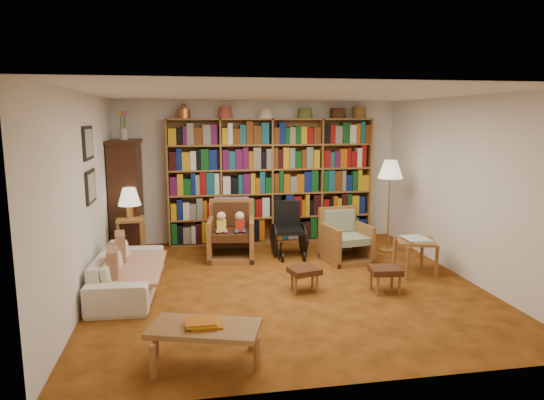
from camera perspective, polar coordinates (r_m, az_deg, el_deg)
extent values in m
plane|color=#A15318|center=(6.59, 1.73, -9.95)|extent=(5.00, 5.00, 0.00)
plane|color=silver|center=(6.21, 1.85, 12.32)|extent=(5.00, 5.00, 0.00)
plane|color=white|center=(8.72, -1.55, 3.34)|extent=(5.00, 0.00, 5.00)
plane|color=white|center=(3.92, 9.26, -4.69)|extent=(5.00, 0.00, 5.00)
plane|color=white|center=(6.28, -21.17, 0.19)|extent=(0.00, 5.00, 5.00)
plane|color=white|center=(7.21, 21.63, 1.32)|extent=(0.00, 5.00, 5.00)
cube|color=#935F2D|center=(8.62, -0.07, 2.26)|extent=(3.60, 0.30, 2.20)
cube|color=#361B0E|center=(8.24, -16.71, 0.10)|extent=(0.45, 0.90, 1.80)
cube|color=#361B0E|center=(8.15, -17.03, 6.57)|extent=(0.50, 0.95, 0.06)
cylinder|color=silver|center=(8.14, -17.07, 7.41)|extent=(0.12, 0.12, 0.18)
cube|color=black|center=(6.50, -20.84, 6.29)|extent=(0.03, 0.52, 0.42)
cube|color=gray|center=(6.50, -20.71, 6.30)|extent=(0.01, 0.44, 0.34)
cube|color=black|center=(6.55, -20.55, 1.49)|extent=(0.03, 0.52, 0.42)
cube|color=gray|center=(6.55, -20.42, 1.49)|extent=(0.01, 0.44, 0.34)
imported|color=beige|center=(6.53, -16.55, -8.10)|extent=(1.85, 0.81, 0.53)
cube|color=beige|center=(6.51, -16.12, -7.79)|extent=(0.81, 1.46, 0.04)
cube|color=maroon|center=(6.83, -17.38, -5.74)|extent=(0.18, 0.42, 0.40)
cube|color=maroon|center=(6.16, -18.20, -7.44)|extent=(0.15, 0.38, 0.37)
cube|color=#935F2D|center=(7.74, -16.32, -2.19)|extent=(0.44, 0.44, 0.04)
cylinder|color=#935F2D|center=(7.67, -17.60, -5.01)|extent=(0.05, 0.05, 0.65)
cylinder|color=#935F2D|center=(7.63, -15.06, -4.97)|extent=(0.05, 0.05, 0.65)
cylinder|color=#935F2D|center=(8.00, -17.28, -4.40)|extent=(0.05, 0.05, 0.65)
cylinder|color=#935F2D|center=(7.96, -14.85, -4.35)|extent=(0.05, 0.05, 0.65)
cylinder|color=gold|center=(7.72, -16.36, -1.35)|extent=(0.11, 0.11, 0.19)
cone|color=beige|center=(7.68, -16.44, 0.40)|extent=(0.34, 0.34, 0.27)
cube|color=#935F2D|center=(7.78, -4.78, -6.57)|extent=(0.82, 0.84, 0.08)
cube|color=#935F2D|center=(7.68, -7.26, -4.64)|extent=(0.17, 0.76, 0.65)
cube|color=#935F2D|center=(7.74, -2.39, -4.47)|extent=(0.17, 0.76, 0.65)
cube|color=#935F2D|center=(8.00, -5.05, -3.06)|extent=(0.73, 0.17, 0.91)
cube|color=#482513|center=(7.66, -4.80, -4.03)|extent=(0.64, 0.70, 0.12)
cube|color=#482513|center=(7.89, -5.02, -1.67)|extent=(0.57, 0.17, 0.38)
cube|color=#C33468|center=(7.98, -5.10, -1.09)|extent=(0.57, 0.13, 0.40)
cube|color=#935F2D|center=(7.71, 8.66, -6.84)|extent=(0.76, 0.78, 0.07)
cube|color=#935F2D|center=(7.55, 6.59, -5.15)|extent=(0.18, 0.68, 0.58)
cube|color=#935F2D|center=(7.74, 10.78, -4.90)|extent=(0.18, 0.68, 0.58)
cube|color=#935F2D|center=(7.89, 8.04, -3.66)|extent=(0.65, 0.19, 0.81)
cube|color=gray|center=(7.60, 8.79, -4.55)|extent=(0.60, 0.65, 0.11)
cube|color=gray|center=(7.79, 8.21, -2.40)|extent=(0.51, 0.18, 0.34)
cube|color=black|center=(7.75, 2.10, -3.65)|extent=(0.47, 0.47, 0.06)
cube|color=black|center=(7.90, 1.80, -1.62)|extent=(0.43, 0.09, 0.43)
cylinder|color=black|center=(7.83, 0.24, -4.71)|extent=(0.03, 0.53, 0.53)
cylinder|color=black|center=(7.93, 3.64, -4.56)|extent=(0.03, 0.53, 0.53)
cylinder|color=black|center=(7.55, 1.23, -6.76)|extent=(0.03, 0.15, 0.15)
cylinder|color=black|center=(7.62, 3.78, -6.62)|extent=(0.03, 0.15, 0.15)
cylinder|color=gold|center=(8.40, 13.40, -5.77)|extent=(0.26, 0.26, 0.03)
cylinder|color=gold|center=(8.26, 13.57, -1.55)|extent=(0.03, 0.03, 1.29)
cone|color=beige|center=(8.15, 13.78, 3.53)|extent=(0.40, 0.40, 0.29)
cube|color=#935F2D|center=(7.17, 16.56, -4.67)|extent=(0.65, 0.65, 0.04)
cylinder|color=#935F2D|center=(6.96, 15.64, -7.23)|extent=(0.05, 0.05, 0.47)
cylinder|color=#935F2D|center=(7.15, 18.82, -6.93)|extent=(0.05, 0.05, 0.47)
cylinder|color=#935F2D|center=(7.34, 14.18, -6.29)|extent=(0.05, 0.05, 0.47)
cylinder|color=#935F2D|center=(7.52, 17.22, -6.03)|extent=(0.05, 0.05, 0.47)
cube|color=silver|center=(7.16, 16.57, -4.40)|extent=(0.41, 0.46, 0.03)
cube|color=#482513|center=(6.28, 3.84, -8.31)|extent=(0.43, 0.39, 0.07)
cylinder|color=#935F2D|center=(6.20, 2.81, -10.08)|extent=(0.04, 0.04, 0.24)
cylinder|color=#935F2D|center=(6.26, 5.32, -9.90)|extent=(0.04, 0.04, 0.24)
cylinder|color=#935F2D|center=(6.40, 2.37, -9.42)|extent=(0.04, 0.04, 0.24)
cylinder|color=#935F2D|center=(6.46, 4.80, -9.26)|extent=(0.04, 0.04, 0.24)
cube|color=#482513|center=(6.41, 13.21, -8.05)|extent=(0.42, 0.37, 0.08)
cylinder|color=#935F2D|center=(6.30, 12.34, -9.89)|extent=(0.04, 0.04, 0.25)
cylinder|color=#935F2D|center=(6.42, 14.77, -9.64)|extent=(0.04, 0.04, 0.25)
cylinder|color=#935F2D|center=(6.51, 11.56, -9.24)|extent=(0.04, 0.04, 0.25)
cylinder|color=#935F2D|center=(6.61, 13.93, -9.01)|extent=(0.04, 0.04, 0.25)
cube|color=#935F2D|center=(4.56, -7.96, -14.73)|extent=(1.09, 0.76, 0.05)
cylinder|color=#935F2D|center=(4.47, -13.86, -18.04)|extent=(0.06, 0.06, 0.31)
cylinder|color=#935F2D|center=(4.49, -1.79, -17.61)|extent=(0.06, 0.06, 0.31)
cylinder|color=#935F2D|center=(4.83, -13.54, -15.83)|extent=(0.06, 0.06, 0.31)
cylinder|color=#935F2D|center=(4.85, -2.49, -15.44)|extent=(0.06, 0.06, 0.31)
cube|color=brown|center=(4.54, -7.98, -14.13)|extent=(0.33, 0.29, 0.05)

